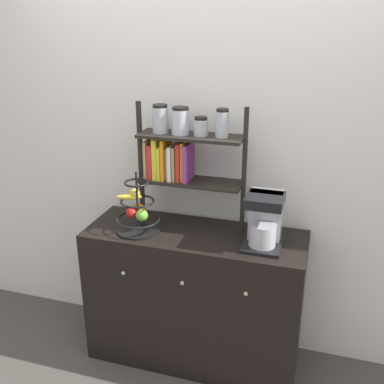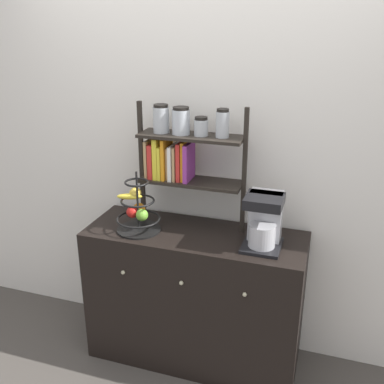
{
  "view_description": "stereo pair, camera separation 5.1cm",
  "coord_description": "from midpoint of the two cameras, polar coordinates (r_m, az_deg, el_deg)",
  "views": [
    {
      "loc": [
        0.68,
        -2.04,
        2.06
      ],
      "look_at": [
        -0.02,
        0.24,
        1.14
      ],
      "focal_mm": 42.0,
      "sensor_mm": 36.0,
      "label": 1
    },
    {
      "loc": [
        0.73,
        -2.03,
        2.06
      ],
      "look_at": [
        -0.02,
        0.24,
        1.14
      ],
      "focal_mm": 42.0,
      "sensor_mm": 36.0,
      "label": 2
    }
  ],
  "objects": [
    {
      "name": "shelf_hutch",
      "position": [
        2.62,
        -2.16,
        5.3
      ],
      "size": [
        0.66,
        0.2,
        0.74
      ],
      "color": "black",
      "rests_on": "sideboard"
    },
    {
      "name": "fruit_stand",
      "position": [
        2.67,
        -7.52,
        -2.44
      ],
      "size": [
        0.26,
        0.26,
        0.37
      ],
      "color": "black",
      "rests_on": "sideboard"
    },
    {
      "name": "sideboard",
      "position": [
        2.88,
        -0.18,
        -13.15
      ],
      "size": [
        1.3,
        0.49,
        0.88
      ],
      "color": "black",
      "rests_on": "ground_plane"
    },
    {
      "name": "coffee_maker",
      "position": [
        2.49,
        8.6,
        -3.51
      ],
      "size": [
        0.21,
        0.24,
        0.31
      ],
      "color": "black",
      "rests_on": "sideboard"
    },
    {
      "name": "wall_back",
      "position": [
        2.76,
        1.55,
        5.07
      ],
      "size": [
        7.0,
        0.05,
        2.6
      ],
      "primitive_type": "cube",
      "color": "silver",
      "rests_on": "ground_plane"
    },
    {
      "name": "ground_plane",
      "position": [
        2.98,
        -1.63,
        -22.66
      ],
      "size": [
        12.0,
        12.0,
        0.0
      ],
      "primitive_type": "plane",
      "color": "#47423D"
    }
  ]
}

